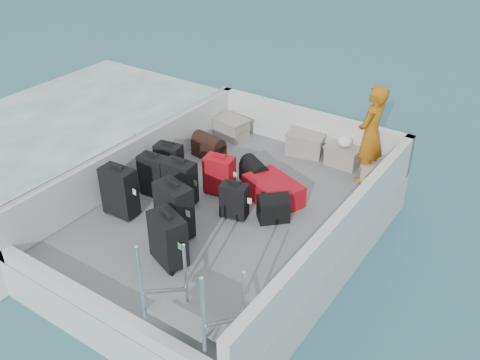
# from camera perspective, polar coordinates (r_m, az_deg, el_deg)

# --- Properties ---
(ground) EXTENTS (160.00, 160.00, 0.00)m
(ground) POSITION_cam_1_polar(r_m,az_deg,el_deg) (8.07, -1.26, -7.08)
(ground) COLOR #1C5465
(ground) RESTS_ON ground
(wake_foam) EXTENTS (10.00, 10.00, 0.00)m
(wake_foam) POSITION_cam_1_polar(r_m,az_deg,el_deg) (11.12, -21.90, 2.11)
(wake_foam) COLOR white
(wake_foam) RESTS_ON ground
(ferry_hull) EXTENTS (3.60, 5.00, 0.60)m
(ferry_hull) POSITION_cam_1_polar(r_m,az_deg,el_deg) (7.88, -1.28, -5.37)
(ferry_hull) COLOR silver
(ferry_hull) RESTS_ON ground
(deck) EXTENTS (3.30, 4.70, 0.02)m
(deck) POSITION_cam_1_polar(r_m,az_deg,el_deg) (7.70, -1.31, -3.52)
(deck) COLOR slate
(deck) RESTS_ON ferry_hull
(deck_fittings) EXTENTS (3.60, 5.00, 0.90)m
(deck_fittings) POSITION_cam_1_polar(r_m,az_deg,el_deg) (7.11, -0.56, -3.11)
(deck_fittings) COLOR silver
(deck_fittings) RESTS_ON deck
(suitcase_0) EXTENTS (0.50, 0.30, 0.74)m
(suitcase_0) POSITION_cam_1_polar(r_m,az_deg,el_deg) (7.65, -12.72, -1.26)
(suitcase_0) COLOR black
(suitcase_0) RESTS_ON deck
(suitcase_1) EXTENTS (0.45, 0.29, 0.64)m
(suitcase_1) POSITION_cam_1_polar(r_m,az_deg,el_deg) (8.04, -9.14, 0.47)
(suitcase_1) COLOR black
(suitcase_1) RESTS_ON deck
(suitcase_2) EXTENTS (0.45, 0.31, 0.59)m
(suitcase_2) POSITION_cam_1_polar(r_m,az_deg,el_deg) (8.41, -7.57, 1.90)
(suitcase_2) COLOR black
(suitcase_2) RESTS_ON deck
(suitcase_3) EXTENTS (0.56, 0.40, 0.77)m
(suitcase_3) POSITION_cam_1_polar(r_m,az_deg,el_deg) (7.10, -7.03, -3.25)
(suitcase_3) COLOR black
(suitcase_3) RESTS_ON deck
(suitcase_4) EXTENTS (0.47, 0.30, 0.68)m
(suitcase_4) POSITION_cam_1_polar(r_m,az_deg,el_deg) (7.77, -6.41, -0.31)
(suitcase_4) COLOR black
(suitcase_4) RESTS_ON deck
(suitcase_5) EXTENTS (0.47, 0.33, 0.60)m
(suitcase_5) POSITION_cam_1_polar(r_m,az_deg,el_deg) (7.98, -2.21, 0.50)
(suitcase_5) COLOR #AE0D18
(suitcase_5) RESTS_ON deck
(suitcase_6) EXTENTS (0.58, 0.45, 0.69)m
(suitcase_6) POSITION_cam_1_polar(r_m,az_deg,el_deg) (6.67, -7.67, -6.32)
(suitcase_6) COLOR black
(suitcase_6) RESTS_ON deck
(suitcase_7) EXTENTS (0.41, 0.29, 0.53)m
(suitcase_7) POSITION_cam_1_polar(r_m,az_deg,el_deg) (7.46, -0.62, -2.26)
(suitcase_7) COLOR black
(suitcase_7) RESTS_ON deck
(suitcase_8) EXTENTS (0.99, 0.82, 0.33)m
(suitcase_8) POSITION_cam_1_polar(r_m,az_deg,el_deg) (7.88, 3.57, -1.16)
(suitcase_8) COLOR #AE0D18
(suitcase_8) RESTS_ON deck
(duffel_0) EXTENTS (0.61, 0.39, 0.32)m
(duffel_0) POSITION_cam_1_polar(r_m,az_deg,el_deg) (9.04, -3.35, 3.36)
(duffel_0) COLOR black
(duffel_0) RESTS_ON deck
(duffel_1) EXTENTS (0.57, 0.51, 0.32)m
(duffel_1) POSITION_cam_1_polar(r_m,az_deg,el_deg) (8.28, 1.53, 0.58)
(duffel_1) COLOR black
(duffel_1) RESTS_ON deck
(duffel_2) EXTENTS (0.51, 0.51, 0.32)m
(duffel_2) POSITION_cam_1_polar(r_m,az_deg,el_deg) (7.48, 3.57, -3.16)
(duffel_2) COLOR black
(duffel_2) RESTS_ON deck
(crate_0) EXTENTS (0.61, 0.48, 0.34)m
(crate_0) POSITION_cam_1_polar(r_m,az_deg,el_deg) (9.70, -0.93, 5.52)
(crate_0) COLOR gray
(crate_0) RESTS_ON deck
(crate_1) EXTENTS (0.68, 0.53, 0.36)m
(crate_1) POSITION_cam_1_polar(r_m,az_deg,el_deg) (9.19, 7.03, 3.83)
(crate_1) COLOR gray
(crate_1) RESTS_ON deck
(crate_2) EXTENTS (0.53, 0.37, 0.31)m
(crate_2) POSITION_cam_1_polar(r_m,az_deg,el_deg) (8.95, 10.96, 2.49)
(crate_2) COLOR gray
(crate_2) RESTS_ON deck
(crate_3) EXTENTS (0.63, 0.53, 0.32)m
(crate_3) POSITION_cam_1_polar(r_m,az_deg,el_deg) (8.61, 14.57, 0.82)
(crate_3) COLOR gray
(crate_3) RESTS_ON deck
(yellow_bag) EXTENTS (0.28, 0.26, 0.22)m
(yellow_bag) POSITION_cam_1_polar(r_m,az_deg,el_deg) (8.37, 13.69, -0.43)
(yellow_bag) COLOR yellow
(yellow_bag) RESTS_ON deck
(white_bag) EXTENTS (0.24, 0.24, 0.18)m
(white_bag) POSITION_cam_1_polar(r_m,az_deg,el_deg) (8.84, 11.12, 3.90)
(white_bag) COLOR white
(white_bag) RESTS_ON crate_2
(passenger) EXTENTS (0.43, 0.62, 1.57)m
(passenger) POSITION_cam_1_polar(r_m,az_deg,el_deg) (8.33, 13.77, 4.73)
(passenger) COLOR orange
(passenger) RESTS_ON deck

